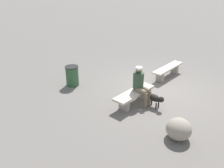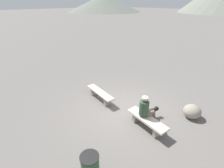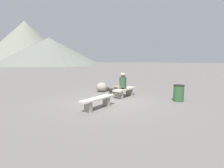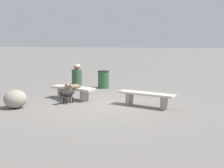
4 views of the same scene
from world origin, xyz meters
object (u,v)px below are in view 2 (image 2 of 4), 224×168
object	(u,v)px
bench_left	(100,94)
dog	(152,111)
bench_right	(147,121)
boulder	(192,111)
seated_person	(146,109)
trash_bin	(90,167)

from	to	relation	value
bench_left	dog	world-z (taller)	dog
bench_right	dog	world-z (taller)	dog
bench_left	boulder	world-z (taller)	boulder
bench_left	seated_person	xyz separation A→B (m)	(2.51, 0.02, 0.40)
bench_left	boulder	size ratio (longest dim) A/B	2.67
bench_left	trash_bin	world-z (taller)	trash_bin
bench_left	trash_bin	size ratio (longest dim) A/B	2.40
bench_left	boulder	bearing A→B (deg)	34.19
bench_right	trash_bin	distance (m)	2.63
bench_right	boulder	distance (m)	2.04
seated_person	dog	bearing A→B (deg)	106.11
seated_person	boulder	size ratio (longest dim) A/B	1.83
bench_right	bench_left	bearing A→B (deg)	-173.42
bench_left	dog	size ratio (longest dim) A/B	2.79
bench_left	bench_right	xyz separation A→B (m)	(2.67, -0.09, 0.01)
bench_left	dog	xyz separation A→B (m)	(2.49, 0.58, -0.00)
seated_person	bench_left	bearing A→B (deg)	-165.21
bench_right	seated_person	size ratio (longest dim) A/B	1.35
trash_bin	boulder	world-z (taller)	trash_bin
trash_bin	seated_person	bearing A→B (deg)	94.44
bench_right	boulder	bearing A→B (deg)	71.72
dog	boulder	xyz separation A→B (m)	(1.11, 1.15, -0.04)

